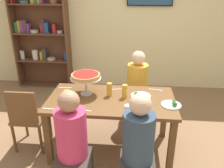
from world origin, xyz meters
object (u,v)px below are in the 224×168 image
object	(u,v)px
diner_far_right	(137,94)
cutlery_fork_near	(156,90)
dining_table	(111,106)
deep_dish_pizza_stand	(86,77)
chair_head_west	(28,116)
beer_glass_amber_tall	(67,96)
diner_near_right	(138,155)
cutlery_knife_near	(66,88)
cutlery_fork_far	(84,110)
cutlery_knife_far	(50,109)
salad_plate_far_diner	(140,96)
bookshelf	(41,32)
salad_plate_near_diner	(172,104)
cutlery_spare_fork	(117,89)
water_glass_clear_near	(128,109)
beer_glass_amber_short	(109,90)
beer_glass_amber_spare	(125,91)
diner_near_left	(73,152)

from	to	relation	value
diner_far_right	cutlery_fork_near	distance (m)	0.52
dining_table	deep_dish_pizza_stand	distance (m)	0.47
chair_head_west	beer_glass_amber_tall	distance (m)	0.63
beer_glass_amber_tall	diner_near_right	bearing A→B (deg)	-34.95
cutlery_knife_near	beer_glass_amber_tall	bearing A→B (deg)	105.93
deep_dish_pizza_stand	cutlery_fork_far	xyz separation A→B (m)	(0.05, -0.41, -0.23)
diner_far_right	cutlery_knife_near	distance (m)	1.08
cutlery_knife_near	cutlery_knife_far	distance (m)	0.57
chair_head_west	salad_plate_far_diner	distance (m)	1.43
diner_near_right	chair_head_west	xyz separation A→B (m)	(-1.37, 0.61, -0.01)
dining_table	diner_near_right	world-z (taller)	diner_near_right
cutlery_knife_near	bookshelf	bearing A→B (deg)	-64.15
salad_plate_near_diner	cutlery_spare_fork	size ratio (longest dim) A/B	1.26
bookshelf	salad_plate_near_diner	bearing A→B (deg)	-42.73
salad_plate_near_diner	cutlery_spare_fork	distance (m)	0.77
diner_near_right	water_glass_clear_near	world-z (taller)	diner_near_right
bookshelf	beer_glass_amber_short	distance (m)	2.52
cutlery_fork_near	cutlery_spare_fork	size ratio (longest dim) A/B	1.00
diner_far_right	water_glass_clear_near	world-z (taller)	diner_far_right
deep_dish_pizza_stand	cutlery_fork_far	distance (m)	0.47
deep_dish_pizza_stand	beer_glass_amber_short	distance (m)	0.33
cutlery_spare_fork	bookshelf	bearing A→B (deg)	-58.37
beer_glass_amber_short	water_glass_clear_near	size ratio (longest dim) A/B	1.70
dining_table	water_glass_clear_near	world-z (taller)	water_glass_clear_near
deep_dish_pizza_stand	cutlery_fork_near	xyz separation A→B (m)	(0.88, 0.20, -0.23)
bookshelf	salad_plate_far_diner	xyz separation A→B (m)	(1.95, -1.93, -0.37)
cutlery_fork_near	cutlery_spare_fork	world-z (taller)	same
bookshelf	cutlery_fork_far	xyz separation A→B (m)	(1.33, -2.32, -0.38)
beer_glass_amber_short	salad_plate_near_diner	bearing A→B (deg)	-14.69
beer_glass_amber_short	cutlery_fork_far	distance (m)	0.46
dining_table	water_glass_clear_near	size ratio (longest dim) A/B	15.43
chair_head_west	cutlery_fork_far	bearing A→B (deg)	-16.25
chair_head_west	salad_plate_near_diner	world-z (taller)	chair_head_west
beer_glass_amber_tall	water_glass_clear_near	xyz separation A→B (m)	(0.72, -0.22, -0.02)
cutlery_knife_far	bookshelf	bearing A→B (deg)	116.57
salad_plate_near_diner	water_glass_clear_near	bearing A→B (deg)	-156.57
salad_plate_far_diner	beer_glass_amber_spare	distance (m)	0.21
salad_plate_near_diner	deep_dish_pizza_stand	bearing A→B (deg)	168.00
water_glass_clear_near	cutlery_spare_fork	size ratio (longest dim) A/B	0.55
water_glass_clear_near	cutlery_knife_far	xyz separation A→B (m)	(-0.85, 0.02, -0.05)
deep_dish_pizza_stand	cutlery_fork_far	bearing A→B (deg)	-83.33
cutlery_fork_far	cutlery_knife_near	bearing A→B (deg)	139.11
dining_table	salad_plate_far_diner	world-z (taller)	salad_plate_far_diner
beer_glass_amber_short	diner_near_left	bearing A→B (deg)	-110.34
beer_glass_amber_spare	cutlery_spare_fork	distance (m)	0.26
bookshelf	cutlery_knife_far	distance (m)	2.55
deep_dish_pizza_stand	salad_plate_near_diner	world-z (taller)	deep_dish_pizza_stand
salad_plate_far_diner	beer_glass_amber_short	size ratio (longest dim) A/B	1.45
salad_plate_far_diner	cutlery_knife_near	distance (m)	1.00
cutlery_fork_far	diner_near_left	bearing A→B (deg)	-79.57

